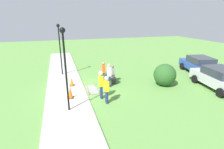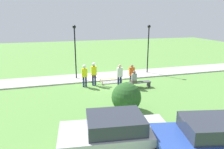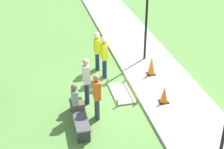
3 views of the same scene
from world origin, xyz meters
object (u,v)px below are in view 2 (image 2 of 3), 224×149
object	(u,v)px
traffic_cone_far_patch	(94,73)
worker_assistant	(85,74)
parked_car_blue	(212,138)
bystander_in_gray_shirt	(120,75)
park_bench	(138,84)
bystander_in_orange_shirt	(132,74)
lamppost_near	(75,45)
traffic_cone_near_patch	(118,73)
parked_car_silver	(115,133)
person_seated_on_bench	(134,78)
worker_supervisor	(94,72)
lamppost_far	(148,42)

from	to	relation	value
traffic_cone_far_patch	worker_assistant	world-z (taller)	worker_assistant
parked_car_blue	bystander_in_gray_shirt	bearing A→B (deg)	-73.05
park_bench	bystander_in_orange_shirt	xyz separation A→B (m)	(0.26, -0.64, 0.60)
traffic_cone_far_patch	lamppost_near	world-z (taller)	lamppost_near
traffic_cone_near_patch	parked_car_silver	size ratio (longest dim) A/B	0.14
person_seated_on_bench	park_bench	bearing A→B (deg)	-171.89
worker_assistant	worker_supervisor	bearing A→B (deg)	-168.41
person_seated_on_bench	lamppost_far	bearing A→B (deg)	-127.18
park_bench	parked_car_blue	distance (m)	8.38
bystander_in_orange_shirt	bystander_in_gray_shirt	bearing A→B (deg)	9.39
traffic_cone_near_patch	parked_car_silver	world-z (taller)	parked_car_silver
bystander_in_gray_shirt	parked_car_blue	distance (m)	8.85
bystander_in_gray_shirt	lamppost_far	size ratio (longest dim) A/B	0.41
traffic_cone_far_patch	bystander_in_orange_shirt	distance (m)	3.63
traffic_cone_near_patch	worker_assistant	bearing A→B (deg)	28.81
bystander_in_orange_shirt	parked_car_silver	size ratio (longest dim) A/B	0.37
parked_car_blue	park_bench	bearing A→B (deg)	-81.55
traffic_cone_far_patch	lamppost_far	distance (m)	5.64
traffic_cone_near_patch	park_bench	distance (m)	3.16
lamppost_near	lamppost_far	distance (m)	6.57
lamppost_far	worker_assistant	bearing A→B (deg)	20.68
worker_assistant	bystander_in_gray_shirt	bearing A→B (deg)	160.41
worker_supervisor	lamppost_near	world-z (taller)	lamppost_near
traffic_cone_far_patch	park_bench	xyz separation A→B (m)	(-2.61, 3.37, -0.16)
person_seated_on_bench	worker_assistant	world-z (taller)	worker_assistant
person_seated_on_bench	lamppost_far	size ratio (longest dim) A/B	0.21
bystander_in_orange_shirt	bystander_in_gray_shirt	distance (m)	1.04
worker_supervisor	person_seated_on_bench	bearing A→B (deg)	149.68
bystander_in_orange_shirt	parked_car_silver	bearing A→B (deg)	64.35
traffic_cone_far_patch	person_seated_on_bench	xyz separation A→B (m)	(-2.26, 3.42, 0.31)
worker_assistant	bystander_in_orange_shirt	distance (m)	3.55
traffic_cone_far_patch	bystander_in_orange_shirt	size ratio (longest dim) A/B	0.49
traffic_cone_far_patch	parked_car_silver	world-z (taller)	parked_car_silver
traffic_cone_near_patch	traffic_cone_far_patch	size ratio (longest dim) A/B	0.78
parked_car_blue	parked_car_silver	world-z (taller)	parked_car_silver
traffic_cone_far_patch	parked_car_blue	bearing A→B (deg)	99.90
bystander_in_orange_shirt	lamppost_far	bearing A→B (deg)	-131.92
park_bench	parked_car_blue	size ratio (longest dim) A/B	0.42
lamppost_near	parked_car_silver	size ratio (longest dim) A/B	0.97
bystander_in_gray_shirt	lamppost_far	xyz separation A→B (m)	(-3.77, -3.23, 1.89)
lamppost_near	person_seated_on_bench	bearing A→B (deg)	135.83
lamppost_near	traffic_cone_far_patch	bearing A→B (deg)	172.23
traffic_cone_far_patch	bystander_in_orange_shirt	world-z (taller)	bystander_in_orange_shirt
bystander_in_gray_shirt	parked_car_silver	world-z (taller)	bystander_in_gray_shirt
worker_assistant	lamppost_far	world-z (taller)	lamppost_far
person_seated_on_bench	lamppost_near	world-z (taller)	lamppost_near
person_seated_on_bench	parked_car_silver	world-z (taller)	parked_car_silver
park_bench	traffic_cone_far_patch	bearing A→B (deg)	-52.29
parked_car_blue	parked_car_silver	xyz separation A→B (m)	(3.36, -1.35, -0.01)
park_bench	lamppost_far	xyz separation A→B (m)	(-2.49, -3.70, 2.55)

